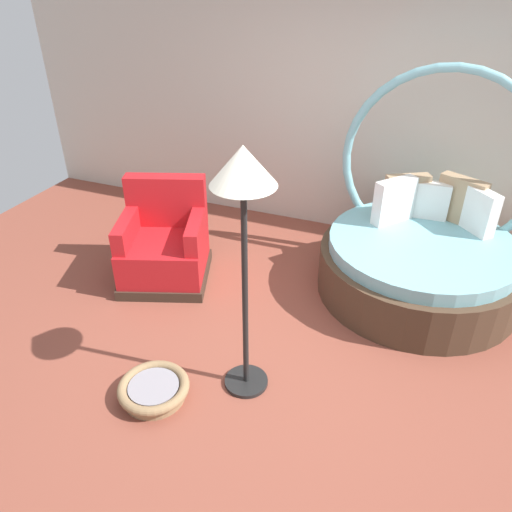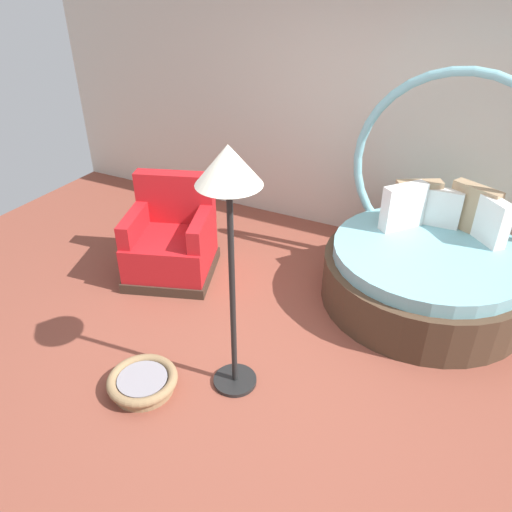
{
  "view_description": "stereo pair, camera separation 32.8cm",
  "coord_description": "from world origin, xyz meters",
  "px_view_note": "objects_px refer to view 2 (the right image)",
  "views": [
    {
      "loc": [
        0.91,
        -2.78,
        2.72
      ],
      "look_at": [
        -0.41,
        0.5,
        0.55
      ],
      "focal_mm": 34.7,
      "sensor_mm": 36.0,
      "label": 1
    },
    {
      "loc": [
        1.21,
        -2.64,
        2.72
      ],
      "look_at": [
        -0.41,
        0.5,
        0.55
      ],
      "focal_mm": 34.7,
      "sensor_mm": 36.0,
      "label": 2
    }
  ],
  "objects_px": {
    "red_armchair": "(172,242)",
    "pet_basket": "(143,382)",
    "floor_lamp": "(229,192)",
    "round_daybed": "(429,259)"
  },
  "relations": [
    {
      "from": "round_daybed",
      "to": "floor_lamp",
      "type": "distance_m",
      "value": 2.32
    },
    {
      "from": "red_armchair",
      "to": "floor_lamp",
      "type": "bearing_deg",
      "value": -39.17
    },
    {
      "from": "round_daybed",
      "to": "floor_lamp",
      "type": "bearing_deg",
      "value": -120.07
    },
    {
      "from": "red_armchair",
      "to": "floor_lamp",
      "type": "height_order",
      "value": "floor_lamp"
    },
    {
      "from": "round_daybed",
      "to": "pet_basket",
      "type": "xyz_separation_m",
      "value": [
        -1.57,
        -2.12,
        -0.32
      ]
    },
    {
      "from": "pet_basket",
      "to": "floor_lamp",
      "type": "xyz_separation_m",
      "value": [
        0.56,
        0.37,
        1.46
      ]
    },
    {
      "from": "round_daybed",
      "to": "red_armchair",
      "type": "bearing_deg",
      "value": -162.77
    },
    {
      "from": "red_armchair",
      "to": "pet_basket",
      "type": "height_order",
      "value": "red_armchair"
    },
    {
      "from": "round_daybed",
      "to": "pet_basket",
      "type": "distance_m",
      "value": 2.66
    },
    {
      "from": "round_daybed",
      "to": "floor_lamp",
      "type": "xyz_separation_m",
      "value": [
        -1.01,
        -1.75,
        1.14
      ]
    }
  ]
}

